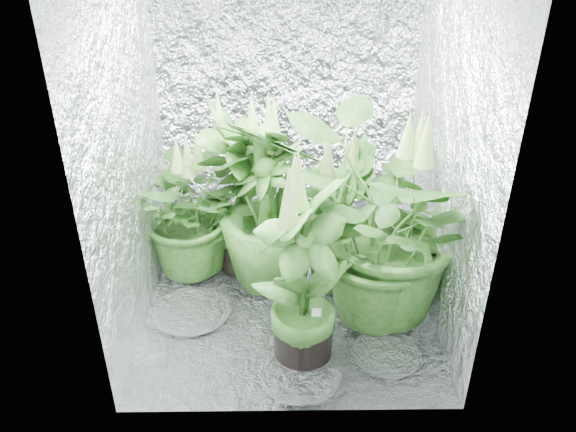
# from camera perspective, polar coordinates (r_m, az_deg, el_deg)

# --- Properties ---
(ground) EXTENTS (1.60, 1.60, 0.00)m
(ground) POSITION_cam_1_polar(r_m,az_deg,el_deg) (3.32, 0.04, -8.78)
(ground) COLOR silver
(ground) RESTS_ON ground
(walls) EXTENTS (1.62, 1.62, 2.00)m
(walls) POSITION_cam_1_polar(r_m,az_deg,el_deg) (2.82, 0.04, 7.47)
(walls) COLOR silver
(walls) RESTS_ON ground
(plant_a) EXTENTS (0.96, 0.96, 0.92)m
(plant_a) POSITION_cam_1_polar(r_m,az_deg,el_deg) (3.41, -9.83, 0.50)
(plant_a) COLOR black
(plant_a) RESTS_ON ground
(plant_b) EXTENTS (0.76, 0.76, 1.13)m
(plant_b) POSITION_cam_1_polar(r_m,az_deg,el_deg) (3.38, -5.13, 2.39)
(plant_b) COLOR black
(plant_b) RESTS_ON ground
(plant_c) EXTENTS (0.61, 0.61, 0.97)m
(plant_c) POSITION_cam_1_polar(r_m,az_deg,el_deg) (3.26, 5.18, -0.21)
(plant_c) COLOR black
(plant_c) RESTS_ON ground
(plant_d) EXTENTS (0.79, 0.79, 1.14)m
(plant_d) POSITION_cam_1_polar(r_m,az_deg,el_deg) (3.21, -1.88, 0.88)
(plant_d) COLOR black
(plant_d) RESTS_ON ground
(plant_e) EXTENTS (1.36, 1.36, 1.23)m
(plant_e) POSITION_cam_1_polar(r_m,az_deg,el_deg) (2.93, 10.15, -1.16)
(plant_e) COLOR black
(plant_e) RESTS_ON ground
(plant_f) EXTENTS (0.72, 0.72, 1.13)m
(plant_f) POSITION_cam_1_polar(r_m,az_deg,el_deg) (2.65, 1.63, -6.00)
(plant_f) COLOR black
(plant_f) RESTS_ON ground
(circulation_fan) EXTENTS (0.17, 0.33, 0.38)m
(circulation_fan) POSITION_cam_1_polar(r_m,az_deg,el_deg) (3.53, 9.62, -3.57)
(circulation_fan) COLOR black
(circulation_fan) RESTS_ON ground
(plant_label) EXTENTS (0.05, 0.02, 0.07)m
(plant_label) POSITION_cam_1_polar(r_m,az_deg,el_deg) (2.76, 2.91, -10.05)
(plant_label) COLOR white
(plant_label) RESTS_ON plant_f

